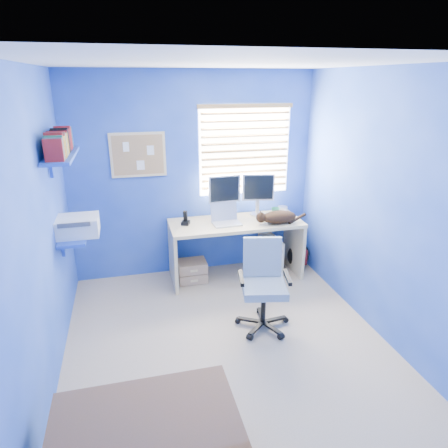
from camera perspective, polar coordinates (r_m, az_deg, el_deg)
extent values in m
cube|color=tan|center=(4.05, 0.18, -16.09)|extent=(3.00, 3.20, 0.00)
cube|color=white|center=(3.27, 0.23, 22.05)|extent=(3.00, 3.20, 0.00)
cube|color=#1B41B0|center=(4.97, -4.37, 6.77)|extent=(3.00, 0.01, 2.50)
cube|color=#1B41B0|center=(2.10, 11.33, -13.21)|extent=(3.00, 0.01, 2.50)
cube|color=#1B41B0|center=(3.43, -24.84, -1.20)|extent=(0.01, 3.20, 2.50)
cube|color=#1B41B0|center=(4.08, 21.11, 2.50)|extent=(0.01, 3.20, 2.50)
cube|color=#DEC37E|center=(5.02, 1.66, -3.64)|extent=(1.62, 0.65, 0.74)
cube|color=silver|center=(4.76, 0.38, 1.24)|extent=(0.34, 0.27, 0.22)
cube|color=silver|center=(4.97, 0.01, 3.97)|extent=(0.41, 0.14, 0.54)
cube|color=silver|center=(5.06, 4.82, 4.21)|extent=(0.42, 0.20, 0.54)
cube|color=black|center=(4.78, -5.53, 0.90)|extent=(0.12, 0.14, 0.17)
imported|color=#1F6E4E|center=(5.13, 7.35, 1.76)|extent=(0.10, 0.09, 0.10)
cylinder|color=silver|center=(5.30, 8.36, 2.13)|extent=(0.13, 0.13, 0.07)
ellipsoid|color=black|center=(4.85, 7.86, 0.99)|extent=(0.44, 0.24, 0.15)
cube|color=beige|center=(5.26, 6.63, -4.34)|extent=(0.20, 0.45, 0.45)
cube|color=tan|center=(5.02, -4.57, -6.67)|extent=(0.35, 0.28, 0.27)
cube|color=yellow|center=(5.09, 5.88, -6.49)|extent=(0.03, 0.17, 0.24)
ellipsoid|color=black|center=(5.42, 10.55, -4.40)|extent=(0.31, 0.24, 0.35)
cylinder|color=black|center=(4.21, 5.54, -14.05)|extent=(0.61, 0.61, 0.06)
cylinder|color=black|center=(4.10, 5.64, -11.67)|extent=(0.06, 0.06, 0.35)
cube|color=#7892AC|center=(3.99, 5.74, -9.03)|extent=(0.50, 0.50, 0.08)
cube|color=#7892AC|center=(4.06, 5.49, -4.67)|extent=(0.39, 0.14, 0.40)
cube|color=white|center=(5.04, 2.97, 10.49)|extent=(1.15, 0.01, 1.10)
cube|color=tan|center=(5.02, 3.07, 10.43)|extent=(1.10, 0.03, 1.00)
cube|color=#DEC37E|center=(4.82, -12.17, 9.63)|extent=(0.64, 0.02, 0.52)
cube|color=tan|center=(4.82, -12.16, 9.61)|extent=(0.58, 0.01, 0.46)
cube|color=#2548B7|center=(4.22, -20.68, -1.64)|extent=(0.26, 0.55, 0.03)
cube|color=silver|center=(4.18, -20.31, -0.26)|extent=(0.42, 0.34, 0.18)
cube|color=#2548B7|center=(4.01, -22.22, 9.03)|extent=(0.24, 0.90, 0.03)
cube|color=navy|center=(4.00, -22.60, 10.77)|extent=(0.15, 0.80, 0.22)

